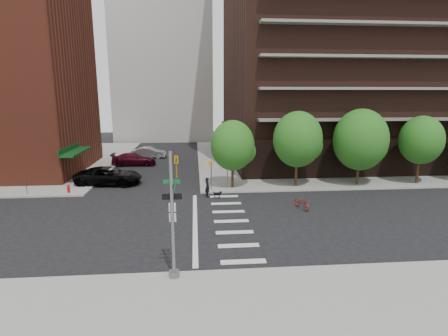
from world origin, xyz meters
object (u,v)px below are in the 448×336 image
Objects in this scene: traffic_signal at (173,226)px; parked_car_maroon at (134,159)px; fire_hydrant at (68,188)px; scooter at (302,203)px; parked_car_silver at (150,153)px; parked_car_black at (109,176)px; dog_walker at (207,187)px.

parked_car_maroon is (-6.46, 27.81, -1.93)m from traffic_signal.
traffic_signal reaches higher than fire_hydrant.
scooter reaches higher than fire_hydrant.
parked_car_silver is (1.28, 5.14, -0.03)m from parked_car_maroon.
parked_car_maroon reaches higher than scooter.
parked_car_silver is (-5.19, 32.95, -1.95)m from traffic_signal.
parked_car_silver is at bearing -14.05° from parked_car_maroon.
traffic_signal is 19.94m from parked_car_black.
dog_walker is (8.52, -14.32, 0.07)m from parked_car_maroon.
scooter is (15.57, -18.12, -0.28)m from parked_car_maroon.
parked_car_black is (2.72, 3.17, 0.32)m from fire_hydrant.
dog_walker is at bearing 136.08° from scooter.
parked_car_silver is 27.30m from scooter.
parked_car_black reaches higher than parked_car_maroon.
fire_hydrant is at bearing 123.26° from traffic_signal.
parked_car_maroon is 1.18× the size of parked_car_silver.
scooter is at bearing -139.43° from parked_car_maroon.
traffic_signal reaches higher than parked_car_black.
parked_car_black reaches higher than fire_hydrant.
parked_car_black reaches higher than scooter.
parked_car_black is (-7.31, 18.47, -1.83)m from traffic_signal.
scooter is (14.29, -23.25, -0.25)m from parked_car_silver.
dog_walker is at bearing -149.37° from parked_car_maroon.
parked_car_maroon is at bearing 103.08° from traffic_signal.
fire_hydrant is 0.43× the size of dog_walker.
dog_walker reaches higher than parked_car_maroon.
traffic_signal reaches higher than parked_car_silver.
dog_walker is at bearing -8.47° from fire_hydrant.
parked_car_silver is (2.12, 14.48, -0.12)m from parked_car_black.
fire_hydrant is at bearing 163.99° from parked_car_maroon.
parked_car_black is at bearing 47.55° from dog_walker.
traffic_signal is at bearing -148.83° from scooter.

